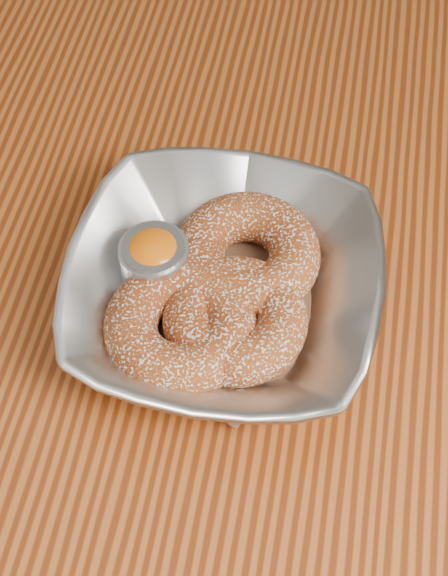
% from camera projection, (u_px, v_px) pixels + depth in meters
% --- Properties ---
extents(ground_plane, '(4.00, 4.00, 0.00)m').
position_uv_depth(ground_plane, '(284.00, 525.00, 1.27)').
color(ground_plane, '#565659').
rests_on(ground_plane, ground).
extents(table, '(1.20, 0.80, 0.75)m').
position_uv_depth(table, '(329.00, 313.00, 0.73)').
color(table, brown).
rests_on(table, ground_plane).
extents(serving_bowl, '(0.23, 0.23, 0.06)m').
position_uv_depth(serving_bowl, '(224.00, 289.00, 0.59)').
color(serving_bowl, '#B4B6BB').
rests_on(serving_bowl, table).
extents(parchment, '(0.20, 0.20, 0.00)m').
position_uv_depth(parchment, '(224.00, 303.00, 0.60)').
color(parchment, brown).
rests_on(parchment, table).
extents(donut_back, '(0.14, 0.14, 0.04)m').
position_uv_depth(donut_back, '(247.00, 254.00, 0.60)').
color(donut_back, '#8E3C16').
rests_on(donut_back, parchment).
extents(donut_front, '(0.14, 0.14, 0.04)m').
position_uv_depth(donut_front, '(235.00, 320.00, 0.57)').
color(donut_front, '#8E3C16').
rests_on(donut_front, parchment).
extents(donut_extra, '(0.14, 0.14, 0.04)m').
position_uv_depth(donut_extra, '(181.00, 326.00, 0.57)').
color(donut_extra, '#8E3C16').
rests_on(donut_extra, parchment).
extents(ramekin, '(0.05, 0.05, 0.05)m').
position_uv_depth(ramekin, '(155.00, 263.00, 0.59)').
color(ramekin, '#B4B6BB').
rests_on(ramekin, table).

